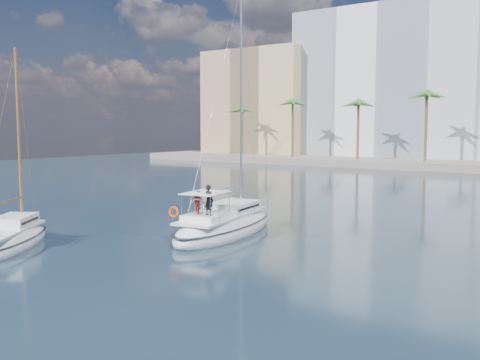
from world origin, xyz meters
The scene contains 9 objects.
ground centered at (0.00, 0.00, 0.00)m, with size 160.00×160.00×0.00m, color black.
quay centered at (0.00, 61.00, 0.60)m, with size 120.00×14.00×1.20m, color gray.
building_modern centered at (-12.00, 73.00, 14.00)m, with size 42.00×16.00×28.00m, color white.
building_tan_left centered at (-42.00, 69.00, 11.00)m, with size 22.00×14.00×22.00m, color tan.
palm_left centered at (-34.00, 57.00, 10.28)m, with size 3.60×3.60×12.30m.
palm_centre centered at (0.00, 57.00, 10.28)m, with size 3.60×3.60×12.30m.
main_sloop centered at (-1.33, -0.01, 0.51)m, with size 4.99×11.13×15.94m.
small_sloop centered at (-8.57, -9.66, 0.42)m, with size 6.50×8.04×11.47m.
seagull centered at (-5.07, 1.90, 0.31)m, with size 1.18×0.51×0.22m.
Camera 1 is at (17.60, -25.86, 6.44)m, focal length 40.00 mm.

